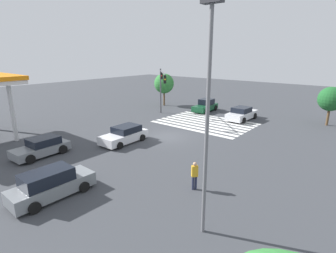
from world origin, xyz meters
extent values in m
plane|color=#3D3F44|center=(0.00, 0.00, 0.00)|extent=(110.61, 110.61, 0.00)
cube|color=silver|center=(0.00, -9.98, 0.00)|extent=(10.49, 0.60, 0.01)
cube|color=silver|center=(0.00, -9.03, 0.00)|extent=(10.49, 0.60, 0.01)
cube|color=silver|center=(0.00, -8.08, 0.00)|extent=(10.49, 0.60, 0.01)
cube|color=silver|center=(0.00, -7.13, 0.00)|extent=(10.49, 0.60, 0.01)
cube|color=silver|center=(0.00, -6.18, 0.00)|extent=(10.49, 0.60, 0.01)
cube|color=silver|center=(0.00, -5.23, 0.00)|extent=(10.49, 0.60, 0.01)
cube|color=silver|center=(0.00, -4.28, 0.00)|extent=(10.49, 0.60, 0.01)
cube|color=silver|center=(0.00, -3.33, 0.00)|extent=(10.49, 0.60, 0.01)
cylinder|color=#47474C|center=(7.37, -7.37, 2.90)|extent=(0.18, 0.18, 5.81)
cylinder|color=#47474C|center=(4.81, -4.81, 5.56)|extent=(5.21, 5.21, 0.12)
cube|color=black|center=(5.83, -5.83, 5.09)|extent=(0.40, 0.40, 0.84)
sphere|color=red|center=(5.72, -5.72, 5.09)|extent=(0.16, 0.16, 0.16)
cube|color=black|center=(2.50, -2.50, 5.09)|extent=(0.40, 0.40, 0.84)
sphere|color=gold|center=(2.39, -2.39, 5.09)|extent=(0.16, 0.16, 0.16)
cube|color=#144728|center=(3.30, -11.95, 0.56)|extent=(2.14, 4.55, 0.72)
cube|color=black|center=(3.33, -12.29, 1.29)|extent=(1.77, 1.99, 0.76)
cylinder|color=black|center=(2.27, -10.65, 0.36)|extent=(0.27, 0.73, 0.71)
cylinder|color=black|center=(4.12, -10.51, 0.36)|extent=(0.27, 0.73, 0.71)
cylinder|color=black|center=(2.48, -13.38, 0.36)|extent=(0.27, 0.73, 0.71)
cylinder|color=black|center=(4.33, -13.25, 0.36)|extent=(0.27, 0.73, 0.71)
cube|color=silver|center=(1.89, 3.89, 0.52)|extent=(2.05, 4.46, 0.72)
cube|color=black|center=(1.90, 3.52, 1.17)|extent=(1.78, 2.35, 0.58)
cylinder|color=black|center=(0.87, 5.22, 0.30)|extent=(0.24, 0.61, 0.60)
cylinder|color=black|center=(2.81, 5.29, 0.30)|extent=(0.24, 0.61, 0.60)
cylinder|color=black|center=(0.97, 2.50, 0.30)|extent=(0.24, 0.61, 0.60)
cylinder|color=black|center=(2.91, 2.56, 0.30)|extent=(0.24, 0.61, 0.60)
cube|color=gray|center=(-2.11, 12.51, 0.54)|extent=(1.73, 4.51, 0.74)
cube|color=black|center=(-2.11, 12.75, 1.27)|extent=(1.54, 2.59, 0.70)
cylinder|color=black|center=(-1.27, 11.10, 0.31)|extent=(0.23, 0.62, 0.62)
cylinder|color=black|center=(-2.99, 11.13, 0.31)|extent=(0.23, 0.62, 0.62)
cylinder|color=black|center=(-1.23, 13.89, 0.31)|extent=(0.23, 0.62, 0.62)
cylinder|color=black|center=(-2.95, 13.91, 0.31)|extent=(0.23, 0.62, 0.62)
cube|color=silver|center=(-2.59, -10.78, 0.57)|extent=(2.07, 4.92, 0.76)
cube|color=black|center=(-2.58, -10.56, 1.25)|extent=(1.80, 2.21, 0.60)
cylinder|color=black|center=(-1.64, -12.31, 0.34)|extent=(0.24, 0.68, 0.68)
cylinder|color=black|center=(-3.62, -12.26, 0.34)|extent=(0.24, 0.68, 0.68)
cylinder|color=black|center=(-1.56, -9.30, 0.34)|extent=(0.24, 0.68, 0.68)
cylinder|color=black|center=(-3.53, -9.24, 0.34)|extent=(0.24, 0.68, 0.68)
cube|color=gray|center=(4.43, 10.09, 0.51)|extent=(1.98, 4.20, 0.64)
cube|color=black|center=(4.44, 9.79, 1.12)|extent=(1.71, 2.23, 0.58)
cylinder|color=black|center=(3.45, 11.33, 0.34)|extent=(0.25, 0.70, 0.69)
cylinder|color=black|center=(5.29, 11.41, 0.34)|extent=(0.25, 0.70, 0.69)
cylinder|color=black|center=(3.56, 8.77, 0.34)|extent=(0.25, 0.70, 0.69)
cylinder|color=black|center=(5.40, 8.85, 0.34)|extent=(0.25, 0.70, 0.69)
cylinder|color=silver|center=(9.78, 9.81, 2.56)|extent=(0.36, 0.36, 5.13)
cylinder|color=#232842|center=(-7.63, 6.92, 0.42)|extent=(0.14, 0.14, 0.83)
cylinder|color=#232842|center=(-7.74, 6.80, 0.42)|extent=(0.14, 0.14, 0.83)
cube|color=gold|center=(-7.69, 6.86, 1.16)|extent=(0.40, 0.42, 0.66)
sphere|color=tan|center=(-7.69, 6.86, 1.60)|extent=(0.23, 0.23, 0.23)
cylinder|color=slate|center=(-10.10, 9.74, 4.68)|extent=(0.16, 0.16, 9.37)
cube|color=#333338|center=(-10.10, 9.74, 9.47)|extent=(0.80, 0.36, 0.20)
cylinder|color=brown|center=(-10.97, -14.32, 0.92)|extent=(0.26, 0.26, 1.83)
sphere|color=#1E5B28|center=(-10.97, -14.32, 2.95)|extent=(2.63, 2.63, 2.63)
cylinder|color=brown|center=(10.43, -11.64, 1.04)|extent=(0.26, 0.26, 2.07)
sphere|color=#337F38|center=(10.43, -11.64, 3.34)|extent=(2.97, 2.97, 2.97)
camera|label=1|loc=(-15.30, 18.44, 7.66)|focal=28.00mm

